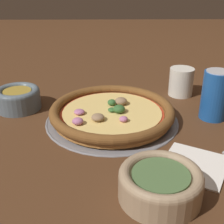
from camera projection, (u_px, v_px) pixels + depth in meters
ground_plane at (112, 120)px, 0.78m from camera, size 3.00×3.00×0.00m
pizza_tray at (112, 119)px, 0.78m from camera, size 0.33×0.33×0.01m
pizza at (112, 112)px, 0.77m from camera, size 0.31×0.31×0.04m
bowl_near at (18, 98)px, 0.83m from camera, size 0.12×0.12×0.06m
bowl_far at (160, 183)px, 0.51m from camera, size 0.14×0.14×0.05m
drinking_cup at (181, 82)px, 0.91m from camera, size 0.07×0.07×0.08m
napkin at (194, 164)px, 0.60m from camera, size 0.16×0.16×0.01m
fork at (217, 163)px, 0.61m from camera, size 0.15×0.15×0.00m
beverage_can at (215, 95)px, 0.77m from camera, size 0.07×0.07×0.12m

